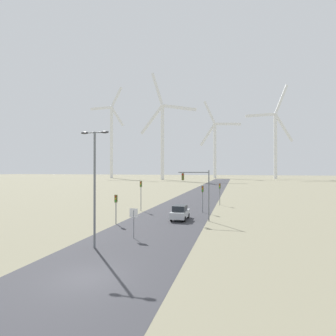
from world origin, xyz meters
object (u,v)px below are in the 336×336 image
at_px(wind_turbine_center, 215,144).
at_px(wind_turbine_right, 275,138).
at_px(car_approaching, 180,212).
at_px(wind_turbine_far_left, 111,136).
at_px(traffic_light_post_mid_right, 220,189).
at_px(traffic_light_mast_overhead, 198,185).
at_px(traffic_light_post_near_left, 116,202).
at_px(traffic_light_post_mid_left, 141,189).
at_px(stop_sign_near, 134,217).
at_px(streetlamp, 95,175).
at_px(traffic_light_post_near_right, 203,193).
at_px(wind_turbine_left, 162,133).

bearing_deg(wind_turbine_center, wind_turbine_right, -9.27).
distance_m(car_approaching, wind_turbine_far_left, 172.84).
bearing_deg(traffic_light_post_mid_right, wind_turbine_center, 94.63).
height_order(traffic_light_mast_overhead, car_approaching, traffic_light_mast_overhead).
bearing_deg(traffic_light_mast_overhead, wind_turbine_right, 79.01).
distance_m(traffic_light_post_near_left, traffic_light_mast_overhead, 10.18).
distance_m(traffic_light_post_mid_left, traffic_light_post_mid_right, 14.73).
xyz_separation_m(traffic_light_mast_overhead, wind_turbine_far_left, (-86.21, 148.03, 27.44)).
xyz_separation_m(stop_sign_near, wind_turbine_center, (-5.84, 175.58, 23.67)).
xyz_separation_m(streetlamp, traffic_light_post_near_right, (6.38, 19.51, -3.02)).
xyz_separation_m(traffic_light_mast_overhead, wind_turbine_left, (-40.03, 125.81, 24.88)).
bearing_deg(traffic_light_mast_overhead, car_approaching, 177.54).
distance_m(stop_sign_near, wind_turbine_right, 174.49).
height_order(traffic_light_post_mid_left, traffic_light_mast_overhead, traffic_light_mast_overhead).
relative_size(streetlamp, car_approaching, 2.29).
relative_size(stop_sign_near, traffic_light_post_near_left, 0.81).
relative_size(stop_sign_near, wind_turbine_left, 0.04).
xyz_separation_m(stop_sign_near, traffic_light_mast_overhead, (4.65, 9.68, 2.46)).
height_order(traffic_light_post_mid_right, wind_turbine_center, wind_turbine_center).
distance_m(traffic_light_post_near_right, traffic_light_mast_overhead, 6.48).
relative_size(streetlamp, traffic_light_post_mid_right, 2.44).
xyz_separation_m(car_approaching, wind_turbine_far_left, (-83.86, 147.93, 30.91)).
xyz_separation_m(traffic_light_post_near_right, traffic_light_post_mid_left, (-9.42, -0.62, 0.43)).
bearing_deg(traffic_light_post_mid_left, wind_turbine_left, 104.19).
height_order(traffic_light_post_mid_right, wind_turbine_left, wind_turbine_left).
height_order(traffic_light_post_mid_left, wind_turbine_left, wind_turbine_left).
xyz_separation_m(streetlamp, wind_turbine_far_left, (-79.58, 161.24, 25.91)).
xyz_separation_m(stop_sign_near, wind_turbine_left, (-35.38, 135.49, 27.34)).
bearing_deg(wind_turbine_center, traffic_light_post_near_right, -86.33).
bearing_deg(wind_turbine_far_left, car_approaching, -60.45).
bearing_deg(traffic_light_post_mid_right, wind_turbine_left, 110.65).
relative_size(wind_turbine_center, wind_turbine_right, 0.90).
distance_m(traffic_light_mast_overhead, wind_turbine_right, 163.83).
distance_m(stop_sign_near, wind_turbine_center, 177.26).
relative_size(car_approaching, wind_turbine_center, 0.07).
relative_size(car_approaching, wind_turbine_right, 0.06).
relative_size(traffic_light_post_near_right, wind_turbine_far_left, 0.06).
bearing_deg(traffic_light_post_near_left, car_approaching, 33.16).
relative_size(wind_turbine_left, wind_turbine_center, 1.16).
height_order(streetlamp, traffic_light_post_near_left, streetlamp).
height_order(streetlamp, wind_turbine_center, wind_turbine_center).
bearing_deg(wind_turbine_left, wind_turbine_center, 53.61).
height_order(wind_turbine_far_left, wind_turbine_center, wind_turbine_far_left).
distance_m(traffic_light_post_mid_right, traffic_light_mast_overhead, 15.19).
bearing_deg(traffic_light_post_mid_right, streetlamp, -106.50).
bearing_deg(traffic_light_post_near_right, traffic_light_post_near_left, -129.75).
bearing_deg(traffic_light_post_near_left, wind_turbine_left, 103.40).
height_order(wind_turbine_far_left, wind_turbine_right, wind_turbine_far_left).
bearing_deg(wind_turbine_right, traffic_light_post_near_left, -103.74).
height_order(streetlamp, traffic_light_post_mid_left, streetlamp).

